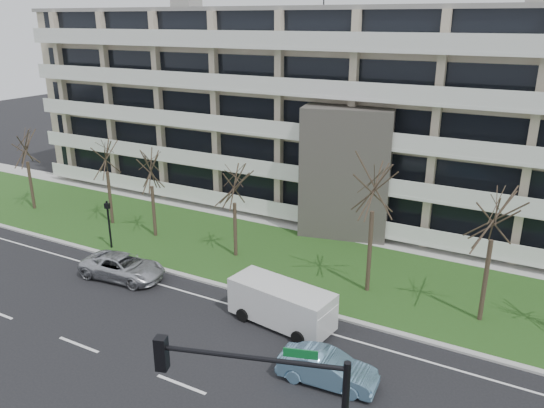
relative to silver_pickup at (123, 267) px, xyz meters
The scene contains 16 objects.
ground 10.90m from the silver_pickup, 34.45° to the right, with size 160.00×160.00×0.00m, color black.
grass_verge 11.30m from the silver_pickup, 37.36° to the left, with size 90.00×10.00×0.06m, color #274C19.
curb 9.18m from the silver_pickup, 11.64° to the left, with size 90.00×0.35×0.12m, color #B2B2AD.
sidewalk 15.28m from the silver_pickup, 54.01° to the left, with size 90.00×2.00×0.08m, color #B2B2AD.
lane_edge_line 9.00m from the silver_pickup, ahead, with size 90.00×0.12×0.01m, color white.
apartment_building 22.26m from the silver_pickup, 64.94° to the left, with size 60.50×15.10×18.75m.
silver_pickup is the anchor object (origin of this frame).
blue_sedan 14.61m from the silver_pickup, 12.32° to the right, with size 1.46×4.18×1.38m, color #76A8CC.
white_van 10.56m from the silver_pickup, ahead, with size 5.60×2.80×2.08m.
pedestrian_signal 4.89m from the silver_pickup, 142.91° to the left, with size 0.31×0.25×3.32m.
tree_0 16.53m from the silver_pickup, 159.24° to the left, with size 3.48×3.48×6.97m.
tree_1 10.49m from the silver_pickup, 138.22° to the left, with size 3.57×3.57×7.15m.
tree_2 7.73m from the silver_pickup, 113.41° to the left, with size 3.27×3.27×6.54m.
tree_3 8.30m from the silver_pickup, 53.96° to the left, with size 3.21×3.21×6.42m.
tree_4 15.37m from the silver_pickup, 21.94° to the left, with size 4.25×4.25×8.50m.
tree_5 20.57m from the silver_pickup, 14.83° to the left, with size 3.94×3.94×7.88m.
Camera 1 is at (12.10, -14.37, 14.46)m, focal length 35.00 mm.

